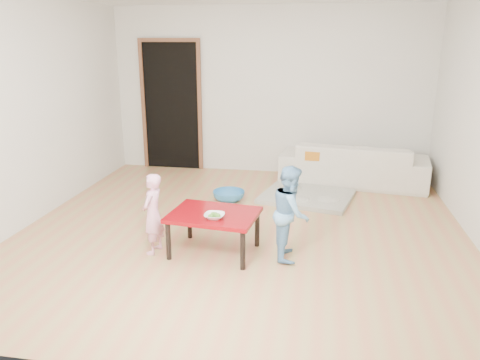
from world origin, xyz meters
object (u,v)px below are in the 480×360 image
(red_table, at_px, (214,233))
(basin, at_px, (229,196))
(child_pink, at_px, (153,214))
(child_blue, at_px, (291,213))
(sofa, at_px, (353,163))
(bowl, at_px, (214,216))

(red_table, distance_m, basin, 1.61)
(child_pink, xyz_separation_m, child_blue, (1.37, 0.13, 0.05))
(child_blue, bearing_deg, sofa, -20.33)
(sofa, relative_size, bowl, 10.81)
(red_table, distance_m, bowl, 0.28)
(child_blue, relative_size, basin, 2.19)
(red_table, bearing_deg, sofa, 60.52)
(bowl, bearing_deg, child_pink, 175.58)
(sofa, distance_m, child_blue, 2.77)
(red_table, height_order, bowl, bowl)
(red_table, distance_m, child_blue, 0.81)
(sofa, relative_size, child_blue, 2.26)
(sofa, relative_size, basin, 4.96)
(sofa, xyz_separation_m, bowl, (-1.49, -2.84, 0.14))
(basin, bearing_deg, sofa, 33.28)
(red_table, xyz_separation_m, bowl, (0.04, -0.14, 0.24))
(bowl, height_order, basin, bowl)
(sofa, height_order, child_pink, child_pink)
(red_table, bearing_deg, child_blue, 2.83)
(child_pink, bearing_deg, child_blue, 102.77)
(red_table, relative_size, child_pink, 1.03)
(bowl, xyz_separation_m, child_pink, (-0.65, 0.05, -0.04))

